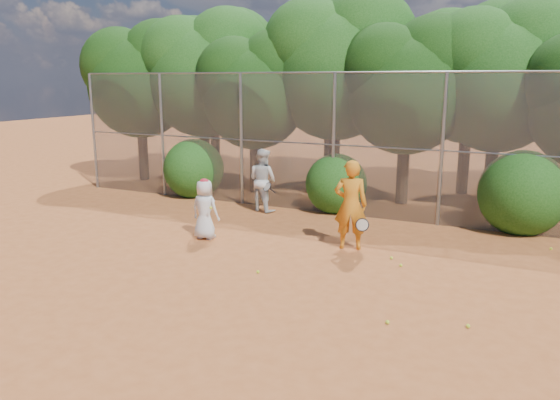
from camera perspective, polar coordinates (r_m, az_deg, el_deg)
The scene contains 23 objects.
ground at distance 10.32m, azimuth -1.02°, elevation -9.25°, with size 80.00×80.00×0.00m, color #A65325.
fence_back at distance 15.32m, azimuth 8.72°, elevation 5.75°, with size 20.05×0.09×4.03m.
tree_0 at distance 21.56m, azimuth -14.33°, elevation 12.46°, with size 4.38×3.81×6.00m.
tree_1 at distance 20.47m, azimuth -7.90°, elevation 13.39°, with size 4.64×4.03×6.35m.
tree_2 at distance 18.59m, azimuth -2.51°, elevation 11.80°, with size 3.99×3.47×5.47m.
tree_3 at distance 18.50m, azimuth 6.10°, elevation 14.25°, with size 4.89×4.26×6.70m.
tree_4 at distance 17.21m, azimuth 13.35°, elevation 11.99°, with size 4.19×3.64×5.73m.
tree_5 at distance 17.64m, azimuth 22.13°, elevation 12.37°, with size 4.51×3.92×6.17m.
tree_9 at distance 22.95m, azimuth -6.80°, elevation 13.76°, with size 4.83×4.20×6.62m.
tree_10 at distance 20.91m, azimuth 5.56°, elevation 14.70°, with size 5.15×4.48×7.06m.
tree_11 at distance 19.33m, azimuth 19.48°, elevation 12.86°, with size 4.64×4.03×6.35m.
bush_0 at distance 18.31m, azimuth -9.00°, elevation 3.52°, with size 2.00×2.00×2.00m, color #174411.
bush_1 at distance 16.05m, azimuth 5.89°, elevation 1.97°, with size 1.80×1.80×1.80m, color #174411.
bush_2 at distance 15.11m, azimuth 24.03°, elevation 1.04°, with size 2.20×2.20×2.20m, color #174411.
player_yellow at distance 12.50m, azimuth 7.40°, elevation -0.50°, with size 0.94×0.69×2.07m.
player_teen at distance 13.36m, azimuth -7.85°, elevation -0.94°, with size 0.73×0.48×1.49m.
player_white at distance 16.00m, azimuth -1.82°, elevation 2.10°, with size 1.05×0.91×1.85m.
ball_0 at distance 11.72m, azimuth 12.51°, elevation -6.68°, with size 0.07×0.07×0.07m, color #BDDC28.
ball_1 at distance 12.14m, azimuth 11.56°, elevation -5.95°, with size 0.07×0.07×0.07m, color #BDDC28.
ball_2 at distance 9.10m, azimuth 11.16°, elevation -12.41°, with size 0.07×0.07×0.07m, color #BDDC28.
ball_3 at distance 9.29m, azimuth 19.05°, elevation -12.34°, with size 0.07×0.07×0.07m, color #BDDC28.
ball_4 at distance 11.09m, azimuth -2.32°, elevation -7.50°, with size 0.07×0.07×0.07m, color #BDDC28.
ball_5 at distance 13.98m, azimuth 26.46°, elevation -4.57°, with size 0.07×0.07×0.07m, color #BDDC28.
Camera 1 is at (4.31, -8.56, 3.84)m, focal length 35.00 mm.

